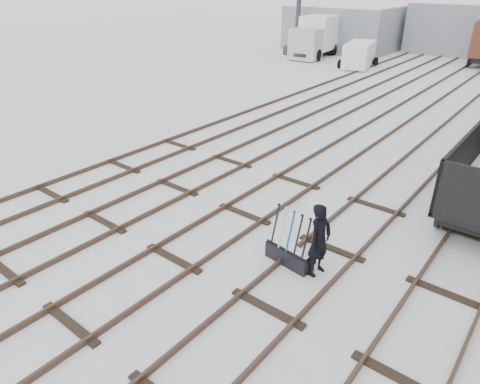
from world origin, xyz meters
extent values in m
plane|color=white|center=(0.00, 0.00, 0.00)|extent=(120.00, 120.00, 0.00)
cube|color=black|center=(-6.72, 14.00, 0.07)|extent=(0.07, 52.00, 0.15)
cube|color=black|center=(-5.28, 14.00, 0.07)|extent=(0.07, 52.00, 0.15)
cube|color=black|center=(-6.00, 2.00, 0.03)|extent=(1.90, 0.20, 0.08)
cube|color=black|center=(-3.72, 14.00, 0.07)|extent=(0.07, 52.00, 0.15)
cube|color=black|center=(-2.28, 14.00, 0.07)|extent=(0.07, 52.00, 0.15)
cube|color=black|center=(-3.00, 2.00, 0.03)|extent=(1.90, 0.20, 0.08)
cube|color=black|center=(-0.72, 14.00, 0.07)|extent=(0.07, 52.00, 0.15)
cube|color=black|center=(0.72, 14.00, 0.07)|extent=(0.07, 52.00, 0.15)
cube|color=black|center=(0.00, 2.00, 0.03)|extent=(1.90, 0.20, 0.08)
cube|color=black|center=(2.28, 14.00, 0.07)|extent=(0.07, 52.00, 0.15)
cube|color=black|center=(3.72, 14.00, 0.07)|extent=(0.07, 52.00, 0.15)
cube|color=black|center=(3.00, 2.00, 0.03)|extent=(1.90, 0.20, 0.08)
cube|color=black|center=(6.00, 2.00, 0.03)|extent=(1.90, 0.20, 0.08)
cube|color=#8E95A0|center=(-13.00, 36.00, 2.00)|extent=(10.00, 8.00, 4.00)
cube|color=white|center=(-13.00, 36.00, 4.05)|extent=(9.80, 7.84, 0.10)
cube|color=#8E95A0|center=(-4.00, 40.00, 2.20)|extent=(7.00, 6.00, 4.40)
cube|color=white|center=(-4.00, 40.00, 4.45)|extent=(6.86, 5.88, 0.10)
cube|color=black|center=(2.43, 1.76, 0.22)|extent=(1.34, 0.59, 0.44)
cube|color=black|center=(2.43, 1.76, 0.46)|extent=(1.33, 0.47, 0.06)
cube|color=white|center=(2.43, 1.76, 0.50)|extent=(1.27, 0.43, 0.03)
cylinder|color=black|center=(1.94, 1.83, 0.95)|extent=(0.09, 0.32, 1.08)
cylinder|color=silver|center=(2.18, 1.79, 0.95)|extent=(0.09, 0.32, 1.08)
cylinder|color=#0D4BAC|center=(2.43, 1.76, 0.95)|extent=(0.09, 0.32, 1.08)
cylinder|color=black|center=(2.68, 1.73, 0.95)|extent=(0.09, 0.32, 1.08)
cylinder|color=black|center=(2.93, 1.69, 0.95)|extent=(0.09, 0.32, 1.08)
imported|color=black|center=(3.18, 1.86, 0.95)|extent=(0.53, 0.74, 1.90)
cube|color=black|center=(4.85, 7.94, 1.65)|extent=(0.10, 6.01, 1.60)
cylinder|color=black|center=(4.90, 6.02, 0.35)|extent=(0.12, 0.70, 0.70)
cylinder|color=black|center=(-0.62, 33.13, 0.35)|extent=(0.12, 0.71, 0.71)
cube|color=black|center=(-12.85, 30.43, 0.56)|extent=(1.99, 7.76, 0.30)
cube|color=#ABAFB5|center=(-12.85, 27.60, 1.36)|extent=(2.62, 2.26, 2.53)
cube|color=white|center=(-12.85, 31.24, 2.02)|extent=(3.05, 5.48, 2.83)
cube|color=white|center=(-12.85, 31.24, 3.46)|extent=(2.99, 5.38, 0.04)
cylinder|color=black|center=(-13.96, 27.80, 0.51)|extent=(0.30, 1.01, 1.01)
cylinder|color=black|center=(-11.73, 33.26, 0.51)|extent=(0.30, 1.01, 1.01)
cube|color=white|center=(-7.60, 27.66, 0.99)|extent=(2.86, 4.67, 1.78)
cube|color=white|center=(-7.60, 27.66, 1.90)|extent=(2.79, 4.56, 0.04)
cylinder|color=black|center=(-8.48, 26.28, 0.35)|extent=(0.22, 0.69, 0.69)
cylinder|color=black|center=(-6.71, 29.05, 0.35)|extent=(0.22, 0.69, 0.69)
cube|color=#2F3035|center=(-14.85, 29.89, 0.40)|extent=(1.90, 1.90, 0.80)
cylinder|color=#2F3035|center=(-14.85, 29.89, 4.01)|extent=(0.44, 0.44, 8.03)
camera|label=1|loc=(7.07, -6.09, 6.63)|focal=32.00mm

